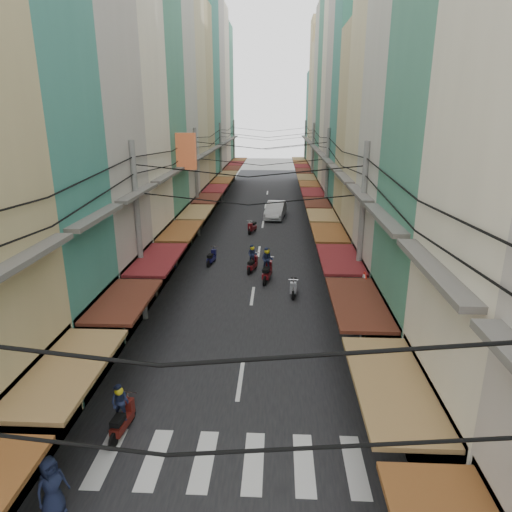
% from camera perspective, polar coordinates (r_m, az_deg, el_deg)
% --- Properties ---
extents(ground, '(160.00, 160.00, 0.00)m').
position_cam_1_polar(ground, '(18.87, -1.47, -12.07)').
color(ground, '#61615C').
rests_on(ground, ground).
extents(road, '(10.00, 80.00, 0.02)m').
position_cam_1_polar(road, '(37.54, 0.75, 3.24)').
color(road, black).
rests_on(road, ground).
extents(sidewalk_left, '(3.00, 80.00, 0.06)m').
position_cam_1_polar(sidewalk_left, '(38.31, -9.02, 3.35)').
color(sidewalk_left, gray).
rests_on(sidewalk_left, ground).
extents(sidewalk_right, '(3.00, 80.00, 0.06)m').
position_cam_1_polar(sidewalk_right, '(37.88, 10.64, 3.10)').
color(sidewalk_right, gray).
rests_on(sidewalk_right, ground).
extents(crosswalk, '(7.55, 2.40, 0.01)m').
position_cam_1_polar(crosswalk, '(13.99, -3.44, -24.24)').
color(crosswalk, silver).
rests_on(crosswalk, ground).
extents(building_row_left, '(7.80, 67.67, 23.70)m').
position_cam_1_polar(building_row_left, '(34.16, -13.49, 17.91)').
color(building_row_left, '#BAB7AA').
rests_on(building_row_left, ground).
extents(building_row_right, '(7.80, 68.98, 22.59)m').
position_cam_1_polar(building_row_right, '(33.45, 14.92, 17.19)').
color(building_row_right, '#3C8476').
rests_on(building_row_right, ground).
extents(utility_poles, '(10.20, 66.13, 8.20)m').
position_cam_1_polar(utility_poles, '(31.50, 0.47, 12.62)').
color(utility_poles, gray).
rests_on(utility_poles, ground).
extents(white_car, '(5.50, 2.70, 1.87)m').
position_cam_1_polar(white_car, '(42.02, 2.45, 4.78)').
color(white_car, silver).
rests_on(white_car, ground).
extents(bicycle, '(1.56, 0.73, 1.04)m').
position_cam_1_polar(bicycle, '(17.26, 22.49, -16.70)').
color(bicycle, black).
rests_on(bicycle, ground).
extents(moving_scooters, '(5.89, 25.86, 2.00)m').
position_cam_1_polar(moving_scooters, '(25.31, -1.48, -2.75)').
color(moving_scooters, black).
rests_on(moving_scooters, ground).
extents(parked_scooters, '(12.89, 12.95, 1.02)m').
position_cam_1_polar(parked_scooters, '(15.84, 15.57, -17.17)').
color(parked_scooters, black).
rests_on(parked_scooters, ground).
extents(pedestrians, '(13.24, 20.59, 2.17)m').
position_cam_1_polar(pedestrians, '(21.04, -11.88, -6.10)').
color(pedestrians, '#28202B').
rests_on(pedestrians, ground).
extents(traffic_sign, '(0.10, 0.71, 3.25)m').
position_cam_1_polar(traffic_sign, '(18.94, 13.30, -4.38)').
color(traffic_sign, gray).
rests_on(traffic_sign, ground).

